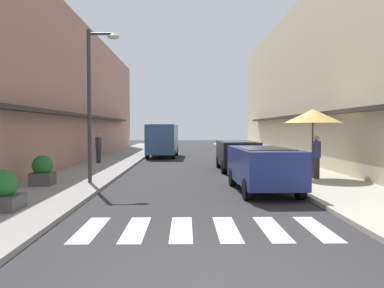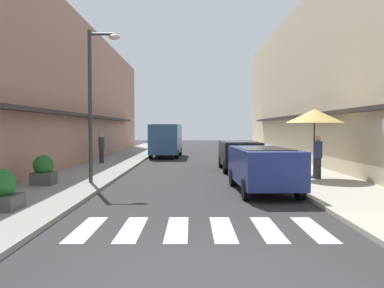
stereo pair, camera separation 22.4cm
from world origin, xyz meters
The scene contains 15 objects.
ground_plane centered at (0.00, 17.16, 0.00)m, with size 94.38×94.38×0.00m, color #2B2B2D.
sidewalk_left centered at (-4.80, 17.16, 0.06)m, with size 3.15×60.06×0.12m, color gray.
sidewalk_right centered at (4.80, 17.16, 0.06)m, with size 3.15×60.06×0.12m, color #ADA899.
building_row_left centered at (-8.87, 18.31, 4.20)m, with size 5.50×40.61×8.39m.
building_row_right centered at (8.87, 18.31, 4.87)m, with size 5.50×40.61×9.74m.
crosswalk centered at (0.00, 3.04, 0.01)m, with size 5.20×2.20×0.01m.
parked_car_near centered at (2.17, 7.92, 0.92)m, with size 1.93×4.44×1.47m.
parked_car_mid centered at (2.17, 14.70, 0.92)m, with size 1.83×4.11×1.47m.
delivery_van centered at (-2.02, 23.96, 1.41)m, with size 2.14×5.46×2.37m.
street_lamp centered at (-3.70, 9.50, 3.50)m, with size 1.19×0.28×5.55m.
cafe_umbrella centered at (4.73, 10.88, 2.58)m, with size 2.29×2.29×2.75m.
planter_corner centered at (-4.88, 4.54, 0.56)m, with size 0.90×0.90×1.00m.
planter_midblock centered at (-5.39, 8.87, 0.62)m, with size 0.74×0.74×1.05m.
pedestrian_walking_near centered at (4.78, 10.54, 1.02)m, with size 0.34×0.34×1.70m.
pedestrian_walking_far centered at (-5.32, 17.73, 1.00)m, with size 0.34×0.34×1.68m.
Camera 1 is at (-0.39, -5.39, 2.13)m, focal length 38.12 mm.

